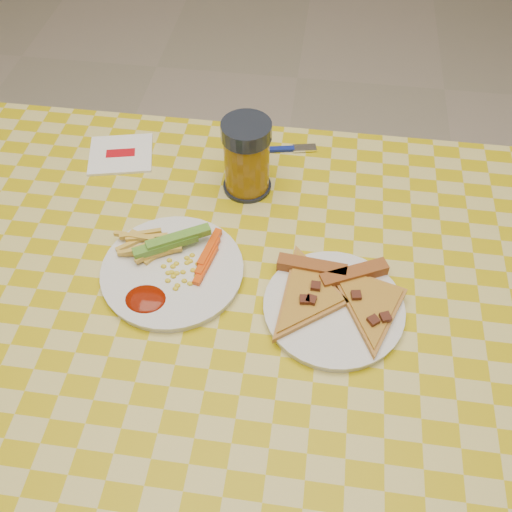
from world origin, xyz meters
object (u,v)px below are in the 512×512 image
(plate_right, at_px, (333,309))
(drink_glass, at_px, (247,158))
(plate_left, at_px, (173,272))
(table, at_px, (227,317))

(plate_right, height_order, drink_glass, drink_glass)
(plate_left, bearing_deg, plate_right, -8.07)
(plate_left, relative_size, drink_glass, 1.57)
(plate_left, height_order, drink_glass, drink_glass)
(plate_left, xyz_separation_m, drink_glass, (0.09, 0.22, 0.07))
(plate_left, bearing_deg, table, -15.35)
(table, xyz_separation_m, drink_glass, (-0.00, 0.25, 0.15))
(plate_left, distance_m, plate_right, 0.27)
(drink_glass, bearing_deg, table, -89.98)
(plate_right, xyz_separation_m, drink_glass, (-0.18, 0.26, 0.07))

